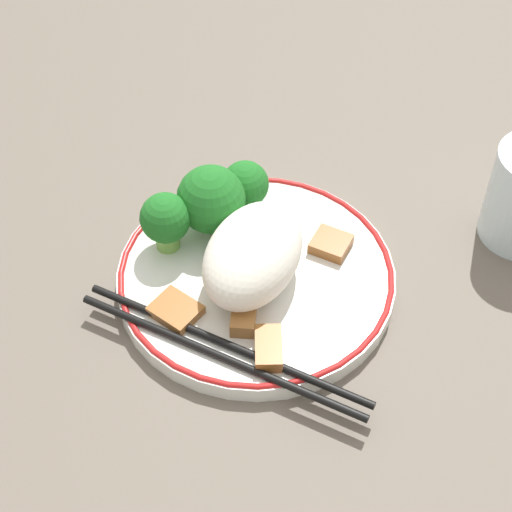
# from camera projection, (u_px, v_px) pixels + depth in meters

# --- Properties ---
(ground_plane) EXTENTS (3.00, 3.00, 0.00)m
(ground_plane) POSITION_uv_depth(u_px,v_px,m) (256.00, 284.00, 0.70)
(ground_plane) COLOR #665B51
(plate) EXTENTS (0.23, 0.23, 0.02)m
(plate) POSITION_uv_depth(u_px,v_px,m) (256.00, 277.00, 0.70)
(plate) COLOR white
(plate) RESTS_ON ground_plane
(rice_mound) EXTENTS (0.11, 0.07, 0.06)m
(rice_mound) POSITION_uv_depth(u_px,v_px,m) (259.00, 257.00, 0.67)
(rice_mound) COLOR white
(rice_mound) RESTS_ON plate
(broccoli_back_left) EXTENTS (0.04, 0.04, 0.05)m
(broccoli_back_left) POSITION_uv_depth(u_px,v_px,m) (245.00, 185.00, 0.72)
(broccoli_back_left) COLOR #72AD4C
(broccoli_back_left) RESTS_ON plate
(broccoli_back_center) EXTENTS (0.06, 0.06, 0.06)m
(broccoli_back_center) POSITION_uv_depth(u_px,v_px,m) (211.00, 200.00, 0.70)
(broccoli_back_center) COLOR #72AD4C
(broccoli_back_center) RESTS_ON plate
(broccoli_back_right) EXTENTS (0.04, 0.04, 0.05)m
(broccoli_back_right) POSITION_uv_depth(u_px,v_px,m) (167.00, 217.00, 0.69)
(broccoli_back_right) COLOR #72AD4C
(broccoli_back_right) RESTS_ON plate
(meat_near_front) EXTENTS (0.03, 0.03, 0.01)m
(meat_near_front) POSITION_uv_depth(u_px,v_px,m) (331.00, 244.00, 0.71)
(meat_near_front) COLOR brown
(meat_near_front) RESTS_ON plate
(meat_near_left) EXTENTS (0.04, 0.04, 0.01)m
(meat_near_left) POSITION_uv_depth(u_px,v_px,m) (176.00, 310.00, 0.66)
(meat_near_left) COLOR #995B28
(meat_near_left) RESTS_ON plate
(meat_near_right) EXTENTS (0.04, 0.03, 0.01)m
(meat_near_right) POSITION_uv_depth(u_px,v_px,m) (244.00, 317.00, 0.65)
(meat_near_right) COLOR #9E6633
(meat_near_right) RESTS_ON plate
(meat_near_back) EXTENTS (0.04, 0.03, 0.01)m
(meat_near_back) POSITION_uv_depth(u_px,v_px,m) (268.00, 348.00, 0.64)
(meat_near_back) COLOR #995B28
(meat_near_back) RESTS_ON plate
(chopsticks) EXTENTS (0.04, 0.24, 0.01)m
(chopsticks) POSITION_uv_depth(u_px,v_px,m) (223.00, 350.00, 0.64)
(chopsticks) COLOR black
(chopsticks) RESTS_ON plate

